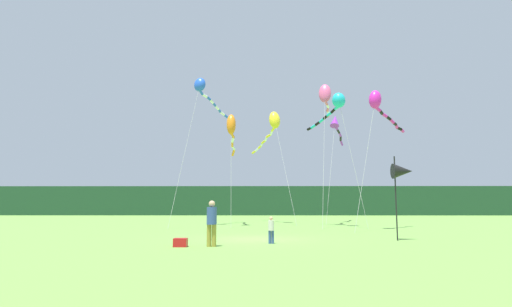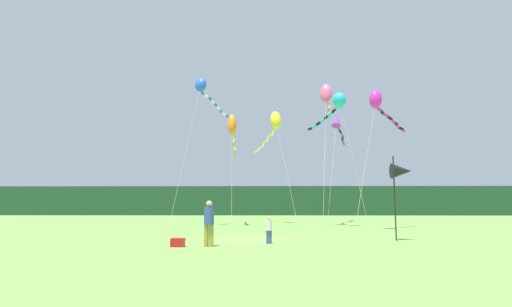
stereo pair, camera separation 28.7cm
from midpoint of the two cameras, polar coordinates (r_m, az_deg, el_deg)
The scene contains 13 objects.
ground_plane at distance 19.80m, azimuth 0.03°, elevation -11.60°, with size 120.00×120.00×0.00m, color #6B9E42.
distant_treeline at distance 64.74m, azimuth 0.91°, elevation -6.47°, with size 108.00×2.79×4.40m, color #1E4228.
person_adult at distance 16.28m, azimuth -5.93°, elevation -9.12°, with size 0.38×0.38×1.74m.
person_child at distance 17.46m, azimuth 2.26°, elevation -10.18°, with size 0.24×0.24×1.10m.
cooler_box at distance 16.44m, azimuth -10.12°, elevation -11.86°, with size 0.50×0.42×0.32m, color red.
banner_flag_pole at distance 20.06m, azimuth 19.60°, elevation -2.37°, with size 0.90×0.70×3.78m.
kite_orange at distance 32.49m, azimuth -2.99°, elevation 3.41°, with size 0.80×8.09×8.55m.
kite_blue at distance 33.92m, azimuth -6.89°, elevation 8.68°, with size 3.32×8.52×11.61m.
kite_cyan at distance 31.61m, azimuth 11.31°, elevation 6.80°, with size 3.40×5.48×9.85m.
kite_purple at distance 39.43m, azimuth 11.27°, elevation 4.01°, with size 3.27×8.78×9.94m.
kite_yellow at distance 37.08m, azimuth 2.72°, elevation 4.10°, with size 3.65×9.62×9.85m.
kite_rainbow at distance 33.66m, azimuth 9.82°, elevation 7.84°, with size 1.81×7.20×11.13m.
kite_magenta at distance 28.68m, azimuth 16.66°, elevation 6.59°, with size 5.07×5.74×9.10m.
Camera 2 is at (0.58, -19.73, 1.58)m, focal length 29.30 mm.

